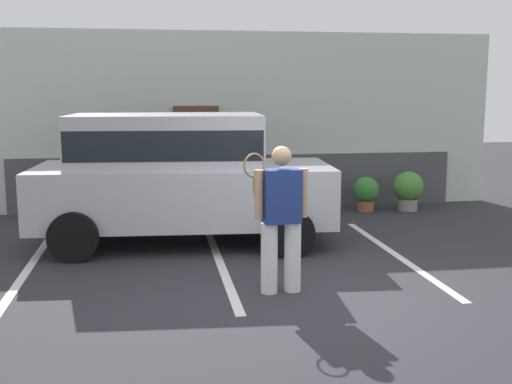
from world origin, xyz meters
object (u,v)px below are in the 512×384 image
at_px(tennis_player_man, 281,217).
at_px(potted_plant_secondary, 408,189).
at_px(potted_plant_by_porch, 366,192).
at_px(parked_suv, 177,172).

distance_m(tennis_player_man, potted_plant_secondary, 5.94).
xyz_separation_m(tennis_player_man, potted_plant_secondary, (3.58, 4.72, -0.49)).
distance_m(tennis_player_man, potted_plant_by_porch, 5.56).
relative_size(parked_suv, tennis_player_man, 2.66).
relative_size(potted_plant_by_porch, potted_plant_secondary, 0.87).
bearing_deg(tennis_player_man, parked_suv, -71.82).
bearing_deg(parked_suv, potted_plant_secondary, 27.51).
bearing_deg(potted_plant_secondary, tennis_player_man, -127.19).
relative_size(parked_suv, potted_plant_secondary, 5.94).
bearing_deg(potted_plant_by_porch, potted_plant_secondary, -6.68).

